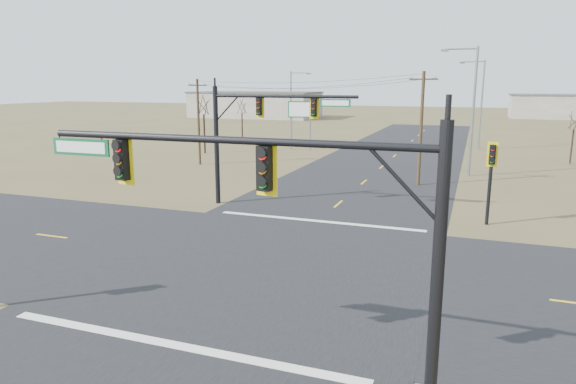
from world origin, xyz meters
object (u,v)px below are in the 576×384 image
object	(u,v)px
bare_tree_b	(242,106)
streetlight_a	(471,105)
mast_arm_near	(275,197)
utility_pole_far	(199,120)
bare_tree_a	(203,105)
bare_tree_c	(575,120)
streetlight_b	(480,100)
streetlight_c	(292,106)
mast_arm_far	(257,121)
utility_pole_near	(421,127)
highway_sign	(301,115)
pedestal_signal_ne	(491,165)

from	to	relation	value
bare_tree_b	streetlight_a	bearing A→B (deg)	-28.39
mast_arm_near	utility_pole_far	bearing A→B (deg)	130.68
streetlight_a	bare_tree_a	size ratio (longest dim) A/B	1.57
mast_arm_near	bare_tree_a	bearing A→B (deg)	129.51
utility_pole_far	bare_tree_c	world-z (taller)	utility_pole_far
streetlight_b	bare_tree_a	bearing A→B (deg)	-173.96
utility_pole_far	streetlight_c	bearing A→B (deg)	72.53
utility_pole_far	mast_arm_far	bearing A→B (deg)	-48.99
mast_arm_near	bare_tree_b	distance (m)	55.22
utility_pole_near	highway_sign	bearing A→B (deg)	132.15
pedestal_signal_ne	highway_sign	bearing A→B (deg)	122.91
mast_arm_near	highway_sign	size ratio (longest dim) A/B	1.82
highway_sign	bare_tree_b	size ratio (longest dim) A/B	0.95
highway_sign	bare_tree_c	size ratio (longest dim) A/B	1.06
mast_arm_far	bare_tree_b	size ratio (longest dim) A/B	1.55
mast_arm_far	bare_tree_c	bearing A→B (deg)	47.34
utility_pole_near	bare_tree_c	xyz separation A→B (m)	(12.78, 16.34, -0.31)
pedestal_signal_ne	streetlight_c	xyz separation A→B (m)	(-21.35, 27.85, 1.73)
highway_sign	streetlight_c	xyz separation A→B (m)	(-1.27, 0.66, 1.04)
utility_pole_far	bare_tree_c	xyz separation A→B (m)	(33.76, 12.96, -0.08)
pedestal_signal_ne	mast_arm_far	bearing A→B (deg)	177.84
streetlight_a	bare_tree_a	world-z (taller)	streetlight_a
utility_pole_near	bare_tree_c	distance (m)	20.74
streetlight_a	pedestal_signal_ne	bearing A→B (deg)	-84.71
mast_arm_far	utility_pole_near	world-z (taller)	utility_pole_near
mast_arm_far	mast_arm_near	bearing A→B (deg)	-69.44
mast_arm_far	pedestal_signal_ne	xyz separation A→B (m)	(13.61, 0.33, -2.06)
mast_arm_far	bare_tree_a	world-z (taller)	mast_arm_far
utility_pole_near	utility_pole_far	world-z (taller)	utility_pole_near
highway_sign	streetlight_b	bearing A→B (deg)	14.84
streetlight_c	bare_tree_c	distance (m)	29.35
mast_arm_near	highway_sign	world-z (taller)	mast_arm_near
streetlight_c	bare_tree_b	bearing A→B (deg)	147.47
pedestal_signal_ne	bare_tree_c	distance (m)	27.84
highway_sign	bare_tree_b	bearing A→B (deg)	150.14
pedestal_signal_ne	highway_sign	world-z (taller)	highway_sign
bare_tree_c	utility_pole_near	bearing A→B (deg)	-128.03
utility_pole_near	bare_tree_a	size ratio (longest dim) A/B	1.27
mast_arm_far	bare_tree_a	bearing A→B (deg)	122.33
pedestal_signal_ne	utility_pole_near	bearing A→B (deg)	111.48
highway_sign	streetlight_b	xyz separation A→B (m)	(19.34, 7.96, 1.75)
pedestal_signal_ne	utility_pole_far	distance (m)	29.23
pedestal_signal_ne	streetlight_a	size ratio (longest dim) A/B	0.44
utility_pole_near	streetlight_c	distance (m)	24.10
streetlight_a	streetlight_b	bearing A→B (deg)	87.85
pedestal_signal_ne	utility_pole_near	xyz separation A→B (m)	(-4.82, 10.33, 1.14)
mast_arm_far	utility_pole_near	size ratio (longest dim) A/B	1.08
bare_tree_a	bare_tree_b	bearing A→B (deg)	89.97
mast_arm_far	streetlight_a	distance (m)	20.29
utility_pole_far	streetlight_c	distance (m)	14.85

